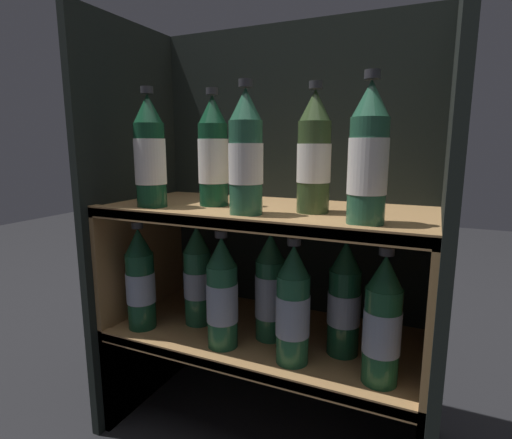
{
  "coord_description": "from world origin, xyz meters",
  "views": [
    {
      "loc": [
        0.33,
        -0.62,
        0.67
      ],
      "look_at": [
        0.0,
        0.11,
        0.52
      ],
      "focal_mm": 28.0,
      "sensor_mm": 36.0,
      "label": 1
    }
  ],
  "objects_px": {
    "bottle_upper_front_0": "(150,155)",
    "bottle_lower_back_1": "(270,290)",
    "bottle_upper_front_1": "(244,156)",
    "bottle_lower_back_0": "(198,277)",
    "bottle_upper_front_2": "(368,158)",
    "bottle_upper_back_1": "(314,155)",
    "bottle_lower_front_2": "(293,308)",
    "bottle_lower_front_3": "(382,323)",
    "bottle_upper_back_0": "(213,155)",
    "bottle_lower_front_0": "(140,281)",
    "bottle_lower_back_2": "(344,301)",
    "bottle_lower_front_1": "(222,295)"
  },
  "relations": [
    {
      "from": "bottle_upper_front_0",
      "to": "bottle_upper_back_1",
      "type": "relative_size",
      "value": 1.0
    },
    {
      "from": "bottle_upper_front_2",
      "to": "bottle_upper_back_0",
      "type": "xyz_separation_m",
      "value": [
        -0.34,
        0.07,
        -0.0
      ]
    },
    {
      "from": "bottle_upper_front_0",
      "to": "bottle_upper_front_2",
      "type": "height_order",
      "value": "same"
    },
    {
      "from": "bottle_lower_back_0",
      "to": "bottle_lower_back_2",
      "type": "bearing_deg",
      "value": -0.0
    },
    {
      "from": "bottle_upper_back_1",
      "to": "bottle_lower_back_0",
      "type": "xyz_separation_m",
      "value": [
        -0.27,
        0.0,
        -0.29
      ]
    },
    {
      "from": "bottle_upper_front_1",
      "to": "bottle_lower_back_2",
      "type": "relative_size",
      "value": 1.0
    },
    {
      "from": "bottle_upper_front_2",
      "to": "bottle_upper_back_1",
      "type": "relative_size",
      "value": 1.0
    },
    {
      "from": "bottle_lower_front_1",
      "to": "bottle_lower_back_1",
      "type": "bearing_deg",
      "value": 43.73
    },
    {
      "from": "bottle_upper_front_1",
      "to": "bottle_upper_back_1",
      "type": "xyz_separation_m",
      "value": [
        0.11,
        0.07,
        0.0
      ]
    },
    {
      "from": "bottle_lower_back_1",
      "to": "bottle_upper_front_1",
      "type": "bearing_deg",
      "value": -108.35
    },
    {
      "from": "bottle_lower_front_1",
      "to": "bottle_lower_back_2",
      "type": "relative_size",
      "value": 1.0
    },
    {
      "from": "bottle_upper_back_1",
      "to": "bottle_lower_back_2",
      "type": "relative_size",
      "value": 1.0
    },
    {
      "from": "bottle_upper_front_2",
      "to": "bottle_upper_back_0",
      "type": "relative_size",
      "value": 1.0
    },
    {
      "from": "bottle_lower_front_3",
      "to": "bottle_upper_front_1",
      "type": "bearing_deg",
      "value": 180.0
    },
    {
      "from": "bottle_upper_front_0",
      "to": "bottle_lower_back_1",
      "type": "bearing_deg",
      "value": 16.71
    },
    {
      "from": "bottle_lower_front_1",
      "to": "bottle_lower_back_2",
      "type": "distance_m",
      "value": 0.25
    },
    {
      "from": "bottle_lower_back_0",
      "to": "bottle_lower_back_1",
      "type": "xyz_separation_m",
      "value": [
        0.18,
        0.0,
        -0.0
      ]
    },
    {
      "from": "bottle_upper_back_0",
      "to": "bottle_lower_front_3",
      "type": "relative_size",
      "value": 1.0
    },
    {
      "from": "bottle_upper_front_1",
      "to": "bottle_lower_back_1",
      "type": "height_order",
      "value": "bottle_upper_front_1"
    },
    {
      "from": "bottle_upper_front_1",
      "to": "bottle_lower_front_1",
      "type": "bearing_deg",
      "value": 180.0
    },
    {
      "from": "bottle_upper_front_0",
      "to": "bottle_lower_back_0",
      "type": "relative_size",
      "value": 1.0
    },
    {
      "from": "bottle_upper_front_0",
      "to": "bottle_upper_front_1",
      "type": "relative_size",
      "value": 1.0
    },
    {
      "from": "bottle_lower_front_0",
      "to": "bottle_lower_front_2",
      "type": "height_order",
      "value": "same"
    },
    {
      "from": "bottle_upper_back_1",
      "to": "bottle_lower_front_2",
      "type": "distance_m",
      "value": 0.3
    },
    {
      "from": "bottle_lower_front_1",
      "to": "bottle_upper_front_0",
      "type": "bearing_deg",
      "value": 180.0
    },
    {
      "from": "bottle_upper_front_0",
      "to": "bottle_lower_front_2",
      "type": "distance_m",
      "value": 0.43
    },
    {
      "from": "bottle_upper_front_1",
      "to": "bottle_lower_front_2",
      "type": "bearing_deg",
      "value": 0.0
    },
    {
      "from": "bottle_lower_back_0",
      "to": "bottle_lower_back_2",
      "type": "height_order",
      "value": "same"
    },
    {
      "from": "bottle_lower_front_2",
      "to": "bottle_lower_back_1",
      "type": "bearing_deg",
      "value": 136.27
    },
    {
      "from": "bottle_lower_front_1",
      "to": "bottle_upper_front_1",
      "type": "bearing_deg",
      "value": -0.0
    },
    {
      "from": "bottle_upper_front_2",
      "to": "bottle_lower_front_1",
      "type": "xyz_separation_m",
      "value": [
        -0.28,
        0.0,
        -0.29
      ]
    },
    {
      "from": "bottle_upper_front_2",
      "to": "bottle_lower_back_0",
      "type": "relative_size",
      "value": 1.0
    },
    {
      "from": "bottle_upper_front_1",
      "to": "bottle_lower_front_0",
      "type": "relative_size",
      "value": 1.0
    },
    {
      "from": "bottle_lower_front_1",
      "to": "bottle_lower_front_0",
      "type": "bearing_deg",
      "value": -180.0
    },
    {
      "from": "bottle_lower_back_1",
      "to": "bottle_upper_front_2",
      "type": "bearing_deg",
      "value": -19.96
    },
    {
      "from": "bottle_upper_front_1",
      "to": "bottle_lower_front_3",
      "type": "height_order",
      "value": "bottle_upper_front_1"
    },
    {
      "from": "bottle_lower_back_1",
      "to": "bottle_lower_front_2",
      "type": "bearing_deg",
      "value": -43.73
    },
    {
      "from": "bottle_lower_back_2",
      "to": "bottle_upper_back_1",
      "type": "bearing_deg",
      "value": 180.0
    },
    {
      "from": "bottle_lower_front_1",
      "to": "bottle_lower_front_2",
      "type": "height_order",
      "value": "same"
    },
    {
      "from": "bottle_upper_front_2",
      "to": "bottle_lower_back_2",
      "type": "relative_size",
      "value": 1.0
    },
    {
      "from": "bottle_lower_front_3",
      "to": "bottle_lower_back_1",
      "type": "height_order",
      "value": "same"
    },
    {
      "from": "bottle_upper_front_1",
      "to": "bottle_lower_back_0",
      "type": "height_order",
      "value": "bottle_upper_front_1"
    },
    {
      "from": "bottle_upper_front_2",
      "to": "bottle_lower_back_1",
      "type": "distance_m",
      "value": 0.36
    },
    {
      "from": "bottle_lower_front_0",
      "to": "bottle_upper_back_0",
      "type": "bearing_deg",
      "value": 25.41
    },
    {
      "from": "bottle_lower_front_2",
      "to": "bottle_upper_back_1",
      "type": "bearing_deg",
      "value": 80.62
    },
    {
      "from": "bottle_upper_front_0",
      "to": "bottle_lower_front_3",
      "type": "xyz_separation_m",
      "value": [
        0.49,
        -0.0,
        -0.29
      ]
    },
    {
      "from": "bottle_upper_front_2",
      "to": "bottle_lower_back_1",
      "type": "bearing_deg",
      "value": 160.04
    },
    {
      "from": "bottle_lower_front_0",
      "to": "bottle_lower_back_2",
      "type": "xyz_separation_m",
      "value": [
        0.45,
        0.07,
        0.0
      ]
    },
    {
      "from": "bottle_lower_front_2",
      "to": "bottle_lower_back_0",
      "type": "height_order",
      "value": "same"
    },
    {
      "from": "bottle_lower_front_0",
      "to": "bottle_upper_back_1",
      "type": "bearing_deg",
      "value": 11.0
    }
  ]
}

